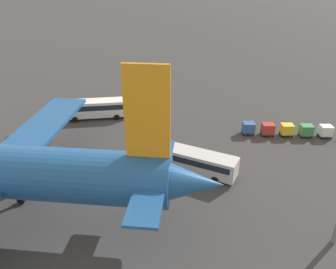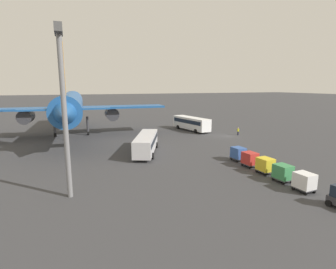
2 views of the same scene
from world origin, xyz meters
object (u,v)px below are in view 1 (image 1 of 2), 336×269
(shuttle_bus_far, at_px, (192,159))
(cargo_cart_red, at_px, (268,129))
(worker_person, at_px, (151,100))
(cargo_cart_green, at_px, (306,130))
(cargo_cart_yellow, at_px, (287,129))
(shuttle_bus_near, at_px, (96,108))
(cargo_cart_white, at_px, (326,131))
(cargo_cart_blue, at_px, (249,128))

(shuttle_bus_far, xyz_separation_m, cargo_cart_red, (-12.60, -11.26, -0.66))
(shuttle_bus_far, height_order, cargo_cart_red, shuttle_bus_far)
(worker_person, xyz_separation_m, cargo_cart_red, (-20.45, 12.87, 0.32))
(worker_person, height_order, cargo_cart_green, cargo_cart_green)
(shuttle_bus_far, height_order, cargo_cart_yellow, shuttle_bus_far)
(shuttle_bus_far, relative_size, cargo_cart_yellow, 5.89)
(shuttle_bus_near, distance_m, cargo_cart_yellow, 33.49)
(shuttle_bus_near, relative_size, cargo_cart_white, 5.89)
(worker_person, relative_size, cargo_cart_white, 0.83)
(cargo_cart_red, distance_m, cargo_cart_blue, 3.09)
(cargo_cart_red, relative_size, cargo_cart_blue, 1.00)
(shuttle_bus_far, bearing_deg, cargo_cart_green, -125.96)
(shuttle_bus_near, xyz_separation_m, cargo_cart_green, (-36.09, 5.76, -0.81))
(shuttle_bus_near, relative_size, cargo_cart_red, 5.89)
(shuttle_bus_far, distance_m, cargo_cart_red, 16.91)
(cargo_cart_blue, bearing_deg, shuttle_bus_near, -11.18)
(cargo_cart_green, xyz_separation_m, cargo_cart_blue, (9.24, -0.45, 0.00))
(shuttle_bus_far, bearing_deg, worker_person, -48.56)
(shuttle_bus_near, distance_m, cargo_cart_green, 36.55)
(worker_person, bearing_deg, shuttle_bus_far, 108.03)
(shuttle_bus_near, distance_m, shuttle_bus_far, 24.18)
(cargo_cart_white, height_order, cargo_cart_yellow, same)
(cargo_cart_white, height_order, cargo_cart_red, same)
(cargo_cart_white, height_order, cargo_cart_blue, same)
(shuttle_bus_near, xyz_separation_m, cargo_cart_white, (-39.17, 5.84, -0.81))
(cargo_cart_yellow, bearing_deg, cargo_cart_green, 177.73)
(cargo_cart_blue, bearing_deg, cargo_cart_yellow, 176.91)
(cargo_cart_yellow, bearing_deg, cargo_cart_blue, -3.09)
(shuttle_bus_near, bearing_deg, cargo_cart_yellow, 159.45)
(cargo_cart_red, bearing_deg, cargo_cart_blue, -5.63)
(cargo_cart_red, bearing_deg, cargo_cart_yellow, 179.47)
(cargo_cart_white, distance_m, cargo_cart_yellow, 6.16)
(cargo_cart_white, relative_size, cargo_cart_blue, 1.00)
(cargo_cart_green, height_order, cargo_cart_blue, same)
(shuttle_bus_far, distance_m, cargo_cart_blue, 14.99)
(cargo_cart_yellow, bearing_deg, cargo_cart_white, 178.10)
(shuttle_bus_near, height_order, cargo_cart_green, shuttle_bus_near)
(worker_person, xyz_separation_m, cargo_cart_yellow, (-23.53, 12.90, 0.32))
(cargo_cart_white, xyz_separation_m, cargo_cart_green, (3.08, -0.08, 0.00))
(shuttle_bus_near, bearing_deg, worker_person, -153.37)
(worker_person, relative_size, cargo_cart_blue, 0.83)
(cargo_cart_yellow, xyz_separation_m, cargo_cart_red, (3.08, -0.03, 0.00))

